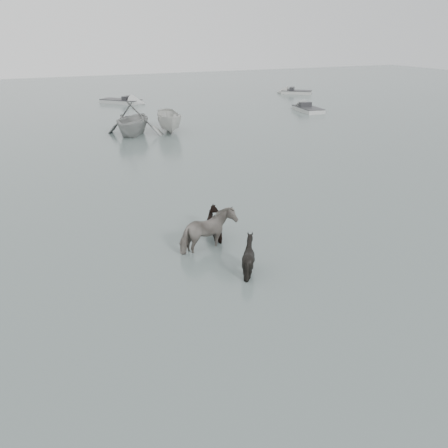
# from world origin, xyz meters

# --- Properties ---
(ground) EXTENTS (140.00, 140.00, 0.00)m
(ground) POSITION_xyz_m (0.00, 0.00, 0.00)
(ground) COLOR #4C5B57
(ground) RESTS_ON ground
(pony_pinto) EXTENTS (2.19, 1.37, 1.71)m
(pony_pinto) POSITION_xyz_m (-0.49, 0.61, 0.86)
(pony_pinto) COLOR black
(pony_pinto) RESTS_ON ground
(pony_dark) EXTENTS (1.54, 1.65, 1.33)m
(pony_dark) POSITION_xyz_m (0.37, 1.64, 0.67)
(pony_dark) COLOR black
(pony_dark) RESTS_ON ground
(pony_black) EXTENTS (1.49, 1.40, 1.35)m
(pony_black) POSITION_xyz_m (0.05, -1.45, 0.67)
(pony_black) COLOR black
(pony_black) RESTS_ON ground
(rowboat_trail) EXTENTS (6.14, 6.32, 2.53)m
(rowboat_trail) POSITION_xyz_m (2.32, 21.15, 1.27)
(rowboat_trail) COLOR gray
(rowboat_trail) RESTS_ON ground
(boat_small) EXTENTS (2.53, 4.66, 1.71)m
(boat_small) POSITION_xyz_m (5.08, 21.16, 0.85)
(boat_small) COLOR beige
(boat_small) RESTS_ON ground
(skiff_port) EXTENTS (2.28, 5.38, 0.75)m
(skiff_port) POSITION_xyz_m (19.78, 25.13, 0.38)
(skiff_port) COLOR #ACAEAC
(skiff_port) RESTS_ON ground
(skiff_mid) EXTENTS (5.11, 5.34, 0.75)m
(skiff_mid) POSITION_xyz_m (5.35, 37.51, 0.38)
(skiff_mid) COLOR #9A9C9A
(skiff_mid) RESTS_ON ground
(skiff_star) EXTENTS (4.69, 4.18, 0.75)m
(skiff_star) POSITION_xyz_m (25.82, 36.70, 0.38)
(skiff_star) COLOR #A2A29E
(skiff_star) RESTS_ON ground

